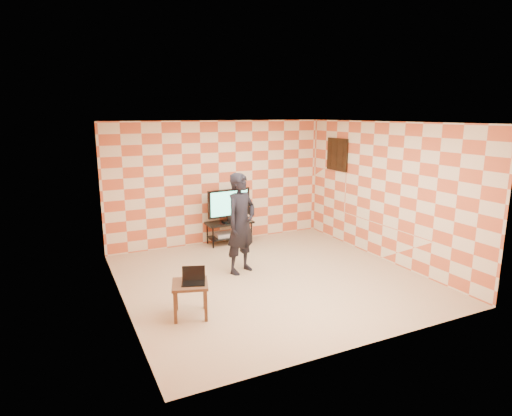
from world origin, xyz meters
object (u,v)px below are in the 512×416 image
at_px(tv_stand, 229,227).
at_px(person, 241,223).
at_px(side_table, 190,289).
at_px(tv, 229,204).

distance_m(tv_stand, person, 1.86).
height_order(side_table, person, person).
xyz_separation_m(tv, person, (-0.46, -1.71, 0.01)).
height_order(tv_stand, side_table, same).
bearing_deg(tv_stand, person, -105.13).
xyz_separation_m(tv_stand, person, (-0.46, -1.72, 0.55)).
height_order(tv_stand, tv, tv).
bearing_deg(tv, tv_stand, 83.89).
bearing_deg(tv, side_table, -121.23).
bearing_deg(tv_stand, side_table, -121.21).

